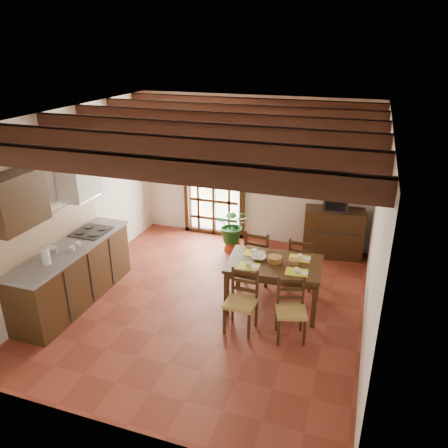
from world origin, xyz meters
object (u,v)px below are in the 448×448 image
at_px(chair_near_left, 241,312).
at_px(chair_far_left, 259,265).
at_px(kitchen_counter, 73,273).
at_px(chair_near_right, 290,321).
at_px(chair_far_right, 301,271).
at_px(sideboard, 333,233).
at_px(crt_tv, 337,200).
at_px(dining_table, 274,268).
at_px(pendant_lamp, 281,171).
at_px(potted_plant, 233,223).

relative_size(chair_near_left, chair_far_left, 0.94).
distance_m(chair_near_left, chair_far_left, 1.39).
height_order(kitchen_counter, chair_near_right, kitchen_counter).
xyz_separation_m(chair_near_left, chair_far_right, (0.58, 1.43, 0.00)).
height_order(sideboard, crt_tv, crt_tv).
height_order(dining_table, crt_tv, crt_tv).
bearing_deg(pendant_lamp, crt_tv, 71.01).
bearing_deg(dining_table, chair_far_right, 64.00).
bearing_deg(crt_tv, pendant_lamp, -110.27).
bearing_deg(potted_plant, chair_far_right, -31.72).
relative_size(dining_table, chair_near_right, 1.67).
xyz_separation_m(sideboard, potted_plant, (-1.79, -0.42, 0.12)).
xyz_separation_m(dining_table, sideboard, (0.66, 2.01, -0.19)).
relative_size(crt_tv, pendant_lamp, 0.52).
bearing_deg(dining_table, sideboard, 68.04).
xyz_separation_m(chair_near_left, potted_plant, (-0.84, 2.31, 0.29)).
distance_m(chair_near_left, pendant_lamp, 2.00).
height_order(dining_table, chair_near_left, chair_near_left).
height_order(kitchen_counter, chair_near_left, kitchen_counter).
bearing_deg(kitchen_counter, chair_near_right, 2.48).
height_order(crt_tv, pendant_lamp, pendant_lamp).
relative_size(chair_near_right, sideboard, 0.80).
xyz_separation_m(dining_table, chair_near_left, (-0.29, -0.71, -0.37)).
bearing_deg(chair_far_right, sideboard, -106.22).
xyz_separation_m(chair_near_right, chair_far_left, (-0.77, 1.34, 0.03)).
distance_m(sideboard, crt_tv, 0.64).
bearing_deg(potted_plant, crt_tv, 13.03).
height_order(chair_far_right, sideboard, sideboard).
relative_size(chair_far_left, pendant_lamp, 1.10).
bearing_deg(dining_table, kitchen_counter, -168.23).
height_order(chair_far_left, chair_far_right, chair_far_left).
relative_size(chair_far_left, potted_plant, 0.52).
height_order(potted_plant, pendant_lamp, pendant_lamp).
distance_m(dining_table, chair_far_right, 0.85).
bearing_deg(chair_near_right, sideboard, 67.34).
xyz_separation_m(chair_far_right, potted_plant, (-1.42, 0.88, 0.29)).
bearing_deg(potted_plant, sideboard, 13.21).
distance_m(chair_far_left, pendant_lamp, 1.91).
bearing_deg(pendant_lamp, chair_far_left, 124.33).
xyz_separation_m(chair_far_left, potted_plant, (-0.75, 0.93, 0.28)).
distance_m(chair_near_left, chair_far_right, 1.54).
bearing_deg(chair_near_left, chair_near_right, 6.06).
xyz_separation_m(sideboard, crt_tv, (0.00, -0.01, 0.64)).
bearing_deg(kitchen_counter, potted_plant, 53.84).
relative_size(chair_near_right, potted_plant, 0.47).
distance_m(chair_far_left, potted_plant, 1.22).
bearing_deg(chair_near_right, kitchen_counter, 165.66).
xyz_separation_m(kitchen_counter, sideboard, (3.55, 2.83, -0.02)).
height_order(kitchen_counter, sideboard, kitchen_counter).
relative_size(chair_near_left, chair_far_right, 1.00).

